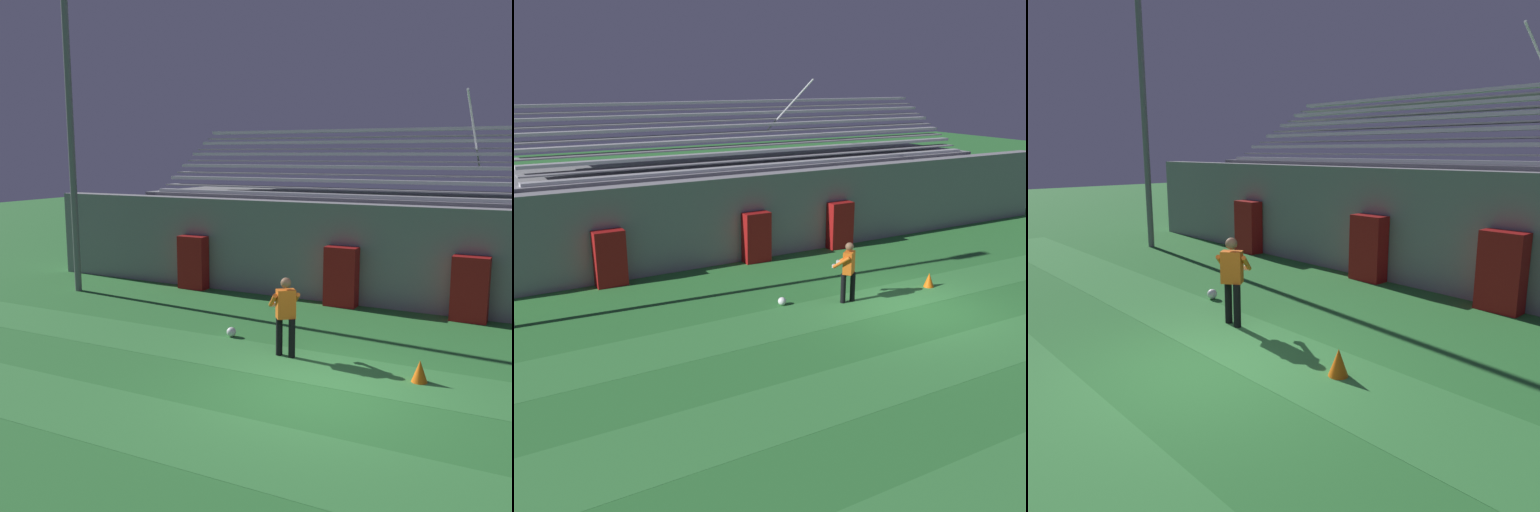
% 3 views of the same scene
% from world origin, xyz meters
% --- Properties ---
extents(ground_plane, '(80.00, 80.00, 0.00)m').
position_xyz_m(ground_plane, '(0.00, 0.00, 0.00)').
color(ground_plane, '#2D7533').
extents(turf_stripe_mid, '(28.00, 1.78, 0.01)m').
position_xyz_m(turf_stripe_mid, '(0.00, -2.44, 0.00)').
color(turf_stripe_mid, '#38843D').
rests_on(turf_stripe_mid, ground).
extents(turf_stripe_far, '(28.00, 1.78, 0.01)m').
position_xyz_m(turf_stripe_far, '(0.00, 1.11, 0.00)').
color(turf_stripe_far, '#38843D').
rests_on(turf_stripe_far, ground).
extents(back_wall, '(24.00, 0.60, 2.80)m').
position_xyz_m(back_wall, '(0.00, 6.50, 1.40)').
color(back_wall, gray).
rests_on(back_wall, ground).
extents(padding_pillar_gate_left, '(0.89, 0.44, 1.65)m').
position_xyz_m(padding_pillar_gate_left, '(-1.69, 5.95, 0.83)').
color(padding_pillar_gate_left, maroon).
rests_on(padding_pillar_gate_left, ground).
extents(padding_pillar_gate_right, '(0.89, 0.44, 1.65)m').
position_xyz_m(padding_pillar_gate_right, '(1.69, 5.95, 0.83)').
color(padding_pillar_gate_right, maroon).
rests_on(padding_pillar_gate_right, ground).
extents(padding_pillar_far_left, '(0.89, 0.44, 1.65)m').
position_xyz_m(padding_pillar_far_left, '(-6.51, 5.95, 0.83)').
color(padding_pillar_far_left, maroon).
rests_on(padding_pillar_far_left, ground).
extents(bleacher_stand, '(18.00, 4.75, 5.83)m').
position_xyz_m(bleacher_stand, '(0.00, 9.19, 1.51)').
color(bleacher_stand, gray).
rests_on(bleacher_stand, ground).
extents(floodlight_pole, '(0.90, 0.36, 9.85)m').
position_xyz_m(floodlight_pole, '(-9.52, 4.10, 6.06)').
color(floodlight_pole, slate).
rests_on(floodlight_pole, ground).
extents(goalkeeper, '(0.74, 0.73, 1.67)m').
position_xyz_m(goalkeeper, '(-1.34, 1.45, 0.95)').
color(goalkeeper, black).
rests_on(goalkeeper, ground).
extents(soccer_ball, '(0.22, 0.22, 0.22)m').
position_xyz_m(soccer_ball, '(-2.99, 2.11, 0.11)').
color(soccer_ball, white).
rests_on(soccer_ball, ground).
extents(traffic_cone, '(0.30, 0.30, 0.42)m').
position_xyz_m(traffic_cone, '(1.47, 1.25, 0.21)').
color(traffic_cone, orange).
rests_on(traffic_cone, ground).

